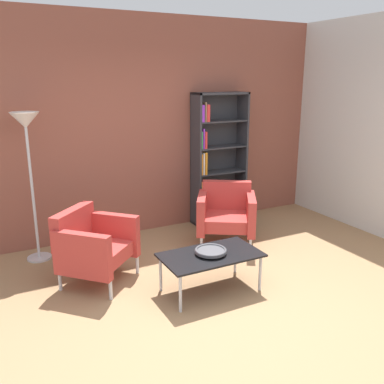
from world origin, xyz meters
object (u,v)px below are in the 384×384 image
(decorative_bowl, at_px, (211,251))
(coffee_table_low, at_px, (211,257))
(floor_lamp_torchiere, at_px, (27,138))
(armchair_spare_guest, at_px, (226,213))
(armchair_by_bookshelf, at_px, (93,244))
(bookshelf_tall, at_px, (215,161))

(decorative_bowl, bearing_deg, coffee_table_low, -93.58)
(coffee_table_low, distance_m, floor_lamp_torchiere, 2.42)
(armchair_spare_guest, bearing_deg, coffee_table_low, -96.70)
(armchair_by_bookshelf, distance_m, floor_lamp_torchiere, 1.42)
(floor_lamp_torchiere, bearing_deg, bookshelf_tall, 4.20)
(armchair_by_bookshelf, bearing_deg, floor_lamp_torchiere, 73.43)
(armchair_by_bookshelf, xyz_separation_m, armchair_spare_guest, (1.80, 0.26, 0.00))
(bookshelf_tall, distance_m, armchair_by_bookshelf, 2.39)
(bookshelf_tall, height_order, floor_lamp_torchiere, bookshelf_tall)
(bookshelf_tall, distance_m, floor_lamp_torchiere, 2.60)
(floor_lamp_torchiere, bearing_deg, coffee_table_low, -48.20)
(armchair_by_bookshelf, bearing_deg, armchair_spare_guest, -36.07)
(coffee_table_low, height_order, armchair_by_bookshelf, armchair_by_bookshelf)
(decorative_bowl, bearing_deg, armchair_by_bookshelf, 142.78)
(bookshelf_tall, distance_m, coffee_table_low, 2.18)
(coffee_table_low, height_order, armchair_spare_guest, armchair_spare_guest)
(bookshelf_tall, height_order, decorative_bowl, bookshelf_tall)
(decorative_bowl, xyz_separation_m, armchair_spare_guest, (0.81, 1.01, -0.02))
(bookshelf_tall, bearing_deg, armchair_spare_guest, -109.58)
(decorative_bowl, distance_m, armchair_spare_guest, 1.30)
(coffee_table_low, distance_m, decorative_bowl, 0.07)
(bookshelf_tall, height_order, armchair_by_bookshelf, bookshelf_tall)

